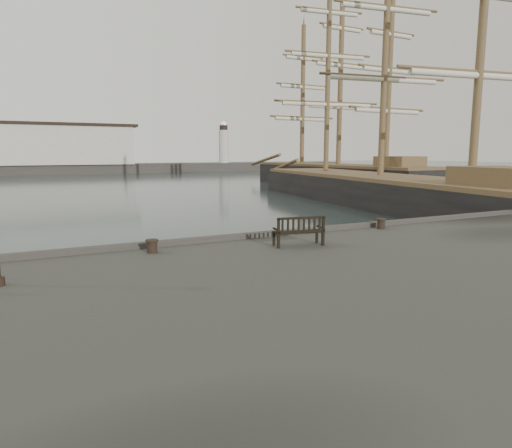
# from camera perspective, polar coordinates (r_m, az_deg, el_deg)

# --- Properties ---
(ground) EXTENTS (400.00, 400.00, 0.00)m
(ground) POSITION_cam_1_polar(r_m,az_deg,el_deg) (16.28, -1.64, -7.14)
(ground) COLOR black
(ground) RESTS_ON ground
(breakwater) EXTENTS (140.00, 9.50, 12.20)m
(breakwater) POSITION_cam_1_polar(r_m,az_deg,el_deg) (106.19, -25.94, 7.91)
(breakwater) COLOR #383530
(breakwater) RESTS_ON ground
(bench) EXTENTS (1.68, 0.83, 0.93)m
(bench) POSITION_cam_1_polar(r_m,az_deg,el_deg) (14.58, 5.35, -1.58)
(bench) COLOR black
(bench) RESTS_ON quay
(bollard_left) EXTENTS (0.49, 0.49, 0.40)m
(bollard_left) POSITION_cam_1_polar(r_m,az_deg,el_deg) (13.87, -12.86, -2.72)
(bollard_left) COLOR black
(bollard_left) RESTS_ON quay
(bollard_right) EXTENTS (0.40, 0.40, 0.40)m
(bollard_right) POSITION_cam_1_polar(r_m,az_deg,el_deg) (18.43, 15.36, 0.03)
(bollard_right) COLOR black
(bollard_right) RESTS_ON quay
(tall_ship_main) EXTENTS (13.26, 38.36, 28.24)m
(tall_ship_main) POSITION_cam_1_polar(r_m,az_deg,el_deg) (41.50, 15.16, 3.38)
(tall_ship_main) COLOR black
(tall_ship_main) RESTS_ON ground
(tall_ship_far) EXTENTS (6.98, 31.61, 27.06)m
(tall_ship_far) POSITION_cam_1_polar(r_m,az_deg,el_deg) (61.80, 10.17, 5.41)
(tall_ship_far) COLOR black
(tall_ship_far) RESTS_ON ground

